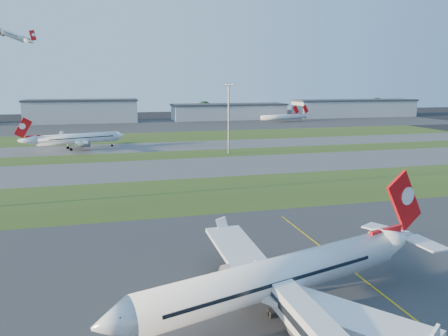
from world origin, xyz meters
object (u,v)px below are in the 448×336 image
object	(u,v)px
airliner_parked	(279,277)
light_mast_centre	(229,114)
mini_jet_far	(279,117)
airliner_taxiing	(77,139)
jet_bridge	(320,336)
mini_jet_near	(290,117)

from	to	relation	value
airliner_parked	light_mast_centre	world-z (taller)	light_mast_centre
mini_jet_far	light_mast_centre	size ratio (longest dim) A/B	1.11
airliner_taxiing	airliner_parked	bearing A→B (deg)	84.60
jet_bridge	mini_jet_far	size ratio (longest dim) A/B	0.94
airliner_parked	airliner_taxiing	bearing A→B (deg)	86.09
airliner_parked	mini_jet_far	xyz separation A→B (m)	(91.12, 230.48, -1.33)
airliner_parked	mini_jet_near	world-z (taller)	airliner_parked
mini_jet_near	mini_jet_far	bearing A→B (deg)	-171.94
mini_jet_near	airliner_taxiing	bearing A→B (deg)	-155.20
airliner_parked	mini_jet_near	distance (m)	254.35
airliner_parked	airliner_taxiing	size ratio (longest dim) A/B	1.10
light_mast_centre	airliner_parked	bearing A→B (deg)	-102.25
jet_bridge	mini_jet_near	bearing A→B (deg)	67.62
mini_jet_near	airliner_parked	bearing A→B (deg)	-124.68
airliner_taxiing	mini_jet_near	world-z (taller)	airliner_taxiing
airliner_parked	mini_jet_far	bearing A→B (deg)	51.91
jet_bridge	mini_jet_near	distance (m)	264.54
jet_bridge	airliner_parked	xyz separation A→B (m)	(0.42, 10.88, 0.60)
airliner_taxiing	mini_jet_near	distance (m)	162.56
airliner_taxiing	mini_jet_far	world-z (taller)	airliner_taxiing
mini_jet_near	light_mast_centre	world-z (taller)	light_mast_centre
airliner_taxiing	mini_jet_near	bearing A→B (deg)	-161.74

